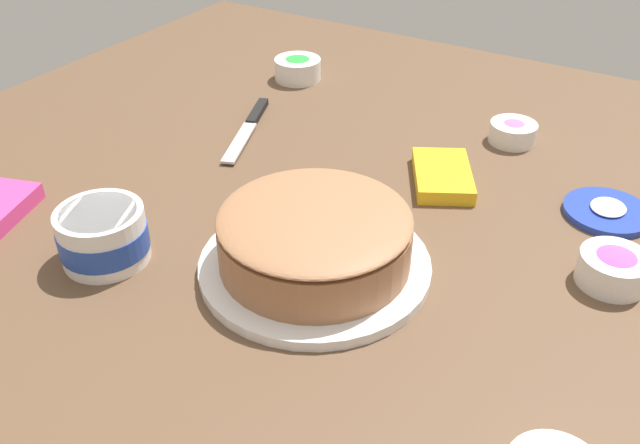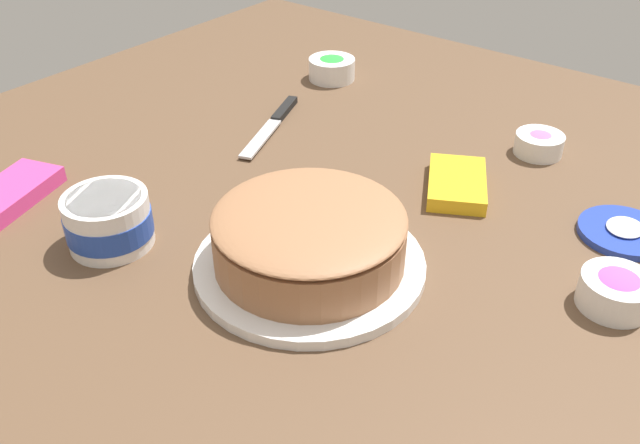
% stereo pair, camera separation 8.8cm
% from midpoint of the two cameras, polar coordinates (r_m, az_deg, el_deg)
% --- Properties ---
extents(ground_plane, '(1.54, 1.54, 0.00)m').
position_cam_midpoint_polar(ground_plane, '(0.92, 3.16, -0.88)').
color(ground_plane, brown).
extents(frosted_cake, '(0.29, 0.29, 0.09)m').
position_cam_midpoint_polar(frosted_cake, '(0.83, 2.13, -1.77)').
color(frosted_cake, white).
rests_on(frosted_cake, ground_plane).
extents(frosting_tub, '(0.11, 0.11, 0.07)m').
position_cam_midpoint_polar(frosting_tub, '(0.91, -14.67, 0.09)').
color(frosting_tub, white).
rests_on(frosting_tub, ground_plane).
extents(frosting_tub_lid, '(0.12, 0.12, 0.02)m').
position_cam_midpoint_polar(frosting_tub_lid, '(1.02, 26.35, -0.80)').
color(frosting_tub_lid, '#233DAD').
rests_on(frosting_tub_lid, ground_plane).
extents(spreading_knife, '(0.23, 0.10, 0.01)m').
position_cam_midpoint_polar(spreading_knife, '(1.20, -1.66, 8.39)').
color(spreading_knife, silver).
rests_on(spreading_knife, ground_plane).
extents(sprinkle_bowl_rainbow, '(0.08, 0.08, 0.04)m').
position_cam_midpoint_polar(sprinkle_bowl_rainbow, '(0.88, 26.18, -5.22)').
color(sprinkle_bowl_rainbow, white).
rests_on(sprinkle_bowl_rainbow, ground_plane).
extents(sprinkle_bowl_green, '(0.09, 0.09, 0.04)m').
position_cam_midpoint_polar(sprinkle_bowl_green, '(1.38, 2.86, 12.73)').
color(sprinkle_bowl_green, white).
rests_on(sprinkle_bowl_green, ground_plane).
extents(sprinkle_bowl_pink, '(0.08, 0.08, 0.04)m').
position_cam_midpoint_polar(sprinkle_bowl_pink, '(1.17, 19.92, 6.17)').
color(sprinkle_bowl_pink, white).
rests_on(sprinkle_bowl_pink, ground_plane).
extents(candy_box_lower, '(0.17, 0.12, 0.02)m').
position_cam_midpoint_polar(candy_box_lower, '(1.06, -22.30, 2.16)').
color(candy_box_lower, '#E53D8E').
rests_on(candy_box_lower, ground_plane).
extents(candy_box_upper, '(0.16, 0.14, 0.02)m').
position_cam_midpoint_polar(candy_box_upper, '(1.04, 13.77, 3.06)').
color(candy_box_upper, yellow).
rests_on(candy_box_upper, ground_plane).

